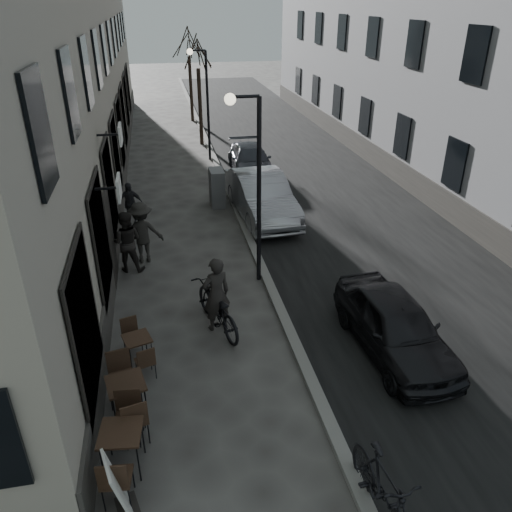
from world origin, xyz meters
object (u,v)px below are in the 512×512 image
object	(u,v)px
bistro_set_a	(123,446)
bicycle	(217,308)
sign_board	(121,494)
utility_cabinet	(217,188)
pedestrian_near	(127,242)
pedestrian_mid	(142,233)
car_far	(251,160)
streetlamp_near	(252,171)
tree_near	(197,52)
tree_far	(188,43)
bistro_set_b	(127,396)
pedestrian_far	(130,203)
car_mid	(261,196)
moped	(383,491)
bistro_set_c	(138,348)
streetlamp_far	(204,93)
car_near	(395,325)

from	to	relation	value
bistro_set_a	bicycle	size ratio (longest dim) A/B	0.78
sign_board	utility_cabinet	world-z (taller)	utility_cabinet
bistro_set_a	pedestrian_near	bearing A→B (deg)	97.28
pedestrian_mid	car_far	distance (m)	9.04
streetlamp_near	tree_near	size ratio (longest dim) A/B	0.89
pedestrian_near	car_far	xyz separation A→B (m)	(5.13, 8.19, -0.29)
tree_far	car_far	world-z (taller)	tree_far
bicycle	utility_cabinet	bearing A→B (deg)	-114.33
sign_board	utility_cabinet	size ratio (longest dim) A/B	0.82
tree_near	tree_far	size ratio (longest dim) A/B	1.00
bistro_set_b	utility_cabinet	xyz separation A→B (m)	(3.02, 10.48, 0.20)
pedestrian_far	car_mid	world-z (taller)	car_mid
streetlamp_near	tree_far	size ratio (longest dim) A/B	0.89
tree_far	tree_near	bearing A→B (deg)	-90.00
tree_near	utility_cabinet	distance (m)	9.97
bicycle	pedestrian_far	xyz separation A→B (m)	(-2.16, 6.81, 0.18)
streetlamp_near	utility_cabinet	xyz separation A→B (m)	(-0.24, 5.85, -2.46)
tree_far	pedestrian_mid	distance (m)	19.85
tree_far	moped	xyz separation A→B (m)	(0.45, -28.50, -4.07)
tree_far	utility_cabinet	size ratio (longest dim) A/B	4.07
bistro_set_c	moped	distance (m)	5.71
streetlamp_far	pedestrian_far	xyz separation A→B (m)	(-3.43, -7.29, -2.41)
bistro_set_b	car_far	size ratio (longest dim) A/B	0.41
pedestrian_far	bicycle	bearing A→B (deg)	-71.91
car_near	bicycle	bearing A→B (deg)	153.75
bistro_set_b	pedestrian_mid	bearing A→B (deg)	75.27
moped	utility_cabinet	bearing A→B (deg)	88.64
bicycle	tree_near	bearing A→B (deg)	-111.48
bistro_set_c	car_mid	distance (m)	8.66
utility_cabinet	tree_far	bearing A→B (deg)	88.16
streetlamp_near	car_near	xyz separation A→B (m)	(2.47, -3.71, -2.50)
pedestrian_near	bistro_set_a	bearing A→B (deg)	102.14
bistro_set_b	utility_cabinet	world-z (taller)	utility_cabinet
tree_near	bistro_set_a	bearing A→B (deg)	-99.21
car_mid	bistro_set_a	bearing A→B (deg)	-117.46
streetlamp_near	streetlamp_far	bearing A→B (deg)	90.00
streetlamp_near	tree_near	xyz separation A→B (m)	(0.07, 15.00, 1.50)
sign_board	streetlamp_far	bearing A→B (deg)	64.65
streetlamp_far	utility_cabinet	size ratio (longest dim) A/B	3.64
sign_board	moped	xyz separation A→B (m)	(3.82, -0.81, 0.13)
streetlamp_near	utility_cabinet	world-z (taller)	streetlamp_near
tree_far	bistro_set_c	size ratio (longest dim) A/B	4.07
sign_board	moped	distance (m)	3.90
bistro_set_b	car_far	distance (m)	14.94
utility_cabinet	car_far	size ratio (longest dim) A/B	0.33
streetlamp_near	bicycle	xyz separation A→B (m)	(-1.27, -2.10, -2.59)
bicycle	pedestrian_mid	xyz separation A→B (m)	(-1.71, 3.85, 0.37)
streetlamp_far	bistro_set_c	xyz separation A→B (m)	(-3.09, -15.08, -2.75)
streetlamp_near	pedestrian_far	world-z (taller)	streetlamp_near
utility_cabinet	pedestrian_near	world-z (taller)	pedestrian_near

